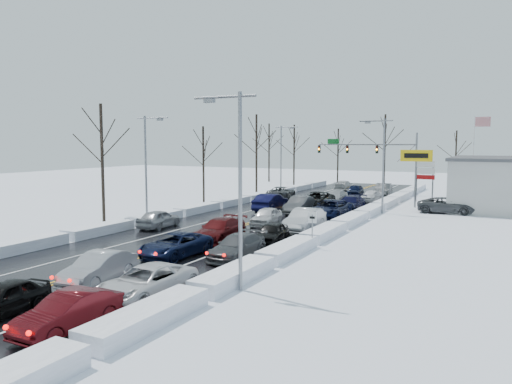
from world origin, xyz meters
The scene contains 46 objects.
ground centered at (0.00, 0.00, 0.00)m, with size 160.00×160.00×0.00m, color silver.
road_surface centered at (0.00, 2.00, 0.01)m, with size 14.00×84.00×0.01m, color black.
snow_bank_left centered at (-7.60, 2.00, 0.00)m, with size 1.49×72.00×0.71m, color white.
snow_bank_right centered at (7.60, 2.00, 0.00)m, with size 1.49×72.00×0.71m, color white.
traffic_signal_mast centered at (3.45, 27.99, 5.48)m, with size 13.28×0.39×8.00m.
tires_plus_sign centered at (10.50, 15.99, 4.99)m, with size 3.20×0.34×6.00m.
used_vehicles_sign centered at (10.50, 22.00, 3.32)m, with size 2.20×0.22×4.65m.
speed_limit_sign centered at (8.20, -8.00, 1.63)m, with size 0.55×0.09×2.35m.
flagpole centered at (15.17, 30.00, 5.93)m, with size 1.87×1.20×10.00m.
streetlight_se centered at (8.30, -18.00, 5.31)m, with size 3.20×0.25×9.00m.
streetlight_ne centered at (8.30, 10.00, 5.31)m, with size 3.20×0.25×9.00m.
streetlight_sw centered at (-8.30, -4.00, 5.31)m, with size 3.20×0.25×9.00m.
streetlight_nw centered at (-8.30, 24.00, 5.31)m, with size 3.20×0.25×9.00m.
tree_left_b centered at (-11.50, -6.00, 6.99)m, with size 4.00×4.00×10.00m.
tree_left_c centered at (-10.50, 8.00, 5.94)m, with size 3.40×3.40×8.50m.
tree_left_d centered at (-11.20, 22.00, 7.33)m, with size 4.20×4.20×10.50m.
tree_left_e centered at (-10.80, 34.00, 6.64)m, with size 3.80×3.80×9.50m.
tree_far_a centered at (-18.00, 40.00, 6.99)m, with size 4.00×4.00×10.00m.
tree_far_b centered at (-6.00, 41.00, 6.29)m, with size 3.60×3.60×9.00m.
tree_far_c centered at (2.00, 39.00, 7.68)m, with size 4.40×4.40×11.00m.
tree_far_d centered at (12.00, 40.50, 5.94)m, with size 3.40×3.40×8.50m.
queued_car_0 centered at (1.88, -25.25, 0.00)m, with size 1.60×3.98×1.36m, color black.
queued_car_1 centered at (1.84, -20.08, 0.00)m, with size 1.55×4.46×1.47m, color #A1A3A9.
queued_car_2 centered at (1.85, -13.94, 0.00)m, with size 2.35×5.09×1.42m, color black.
queued_car_3 centered at (1.65, -8.63, 0.00)m, with size 2.16×5.30×1.54m, color #46090A.
queued_car_4 centered at (1.68, -1.33, 0.00)m, with size 1.74×4.32×1.47m, color silver.
queued_car_5 centered at (1.58, 6.11, 0.00)m, with size 1.74×5.00×1.65m, color #383A3C.
queued_car_6 centered at (1.64, 10.60, 0.00)m, with size 2.82×6.12×1.70m, color black.
queued_car_7 centered at (1.91, 15.92, 0.00)m, with size 1.96×4.81×1.40m, color #A2A6AA.
queued_car_8 centered at (1.95, 23.58, 0.00)m, with size 1.75×4.36×1.49m, color black.
queued_car_9 centered at (5.45, -25.20, 0.00)m, with size 1.46×4.20×1.38m, color #44090D.
queued_car_10 centered at (5.44, -20.92, 0.00)m, with size 2.34×5.07×1.41m, color silver.
queued_car_11 centered at (5.31, -12.64, 0.00)m, with size 1.96×4.83×1.40m, color #404245.
queued_car_12 centered at (5.13, -7.65, 0.00)m, with size 1.64×4.08×1.39m, color black.
queued_car_13 centered at (5.45, -2.35, 0.00)m, with size 1.82×5.22×1.72m, color #A9ACB1.
queued_car_14 centered at (5.15, 4.63, 0.00)m, with size 2.74×5.94×1.65m, color black.
queued_car_15 centered at (5.42, 9.85, 0.00)m, with size 2.13×5.25×1.52m, color black.
queued_car_16 centered at (5.17, 18.86, 0.00)m, with size 1.60×3.99×1.36m, color silver.
queued_car_17 centered at (5.18, 24.81, 0.00)m, with size 1.75×5.02×1.65m, color #3F4244.
oncoming_car_0 centered at (-1.76, 6.71, 0.00)m, with size 1.82×5.23×1.72m, color black.
oncoming_car_1 centered at (-5.21, 16.87, 0.00)m, with size 2.48×5.38×1.50m, color #3C3E41.
oncoming_car_2 centered at (-1.82, 31.11, 0.00)m, with size 1.90×4.67×1.35m, color silver.
oncoming_car_3 centered at (-5.35, -6.36, 0.00)m, with size 1.75×4.34×1.48m, color #919398.
parked_car_0 centered at (14.02, 12.89, 0.00)m, with size 2.51×5.44×1.51m, color #434548.
parked_car_1 centered at (17.13, 15.62, 0.00)m, with size 2.15×5.29×1.53m, color #0B0D33.
parked_car_2 centered at (15.16, 21.28, 0.00)m, with size 1.77×4.39×1.50m, color black.
Camera 1 is at (19.36, -37.56, 6.76)m, focal length 35.00 mm.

